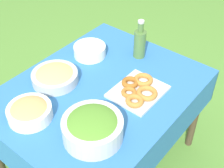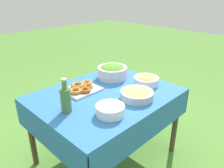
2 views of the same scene
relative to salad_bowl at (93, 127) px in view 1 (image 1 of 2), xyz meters
The scene contains 8 objects.
ground_plane 0.85m from the salad_bowl, 144.52° to the right, with size 14.00×14.00×0.00m, color #568C38.
picnic_table 0.40m from the salad_bowl, 144.52° to the right, with size 1.19×0.94×0.70m.
salad_bowl is the anchor object (origin of this frame).
pasta_bowl 0.49m from the salad_bowl, 111.23° to the right, with size 0.27×0.27×0.08m.
donut_platter 0.41m from the salad_bowl, behind, with size 0.31×0.27×0.05m.
plate_stack 0.69m from the salad_bowl, 136.73° to the right, with size 0.21×0.21×0.07m.
olive_oil_bottle 0.74m from the salad_bowl, 162.56° to the right, with size 0.08×0.08×0.26m.
bread_bowl 0.36m from the salad_bowl, 72.63° to the right, with size 0.23×0.23×0.09m.
Camera 1 is at (1.01, 0.91, 1.89)m, focal length 50.00 mm.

